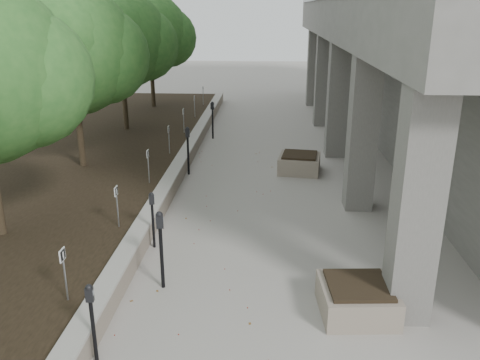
% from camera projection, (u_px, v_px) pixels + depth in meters
% --- Properties ---
extents(ground, '(90.00, 90.00, 0.00)m').
position_uv_depth(ground, '(203.00, 343.00, 7.93)').
color(ground, '#9C968F').
rests_on(ground, ground).
extents(retaining_wall, '(0.39, 26.00, 0.50)m').
position_uv_depth(retaining_wall, '(183.00, 162.00, 16.44)').
color(retaining_wall, gray).
rests_on(retaining_wall, ground).
extents(planting_bed, '(7.00, 26.00, 0.40)m').
position_uv_depth(planting_bed, '(74.00, 162.00, 16.66)').
color(planting_bed, '#2D2216').
rests_on(planting_bed, ground).
extents(crabapple_tree_3, '(4.60, 4.00, 5.44)m').
position_uv_depth(crabapple_tree_3, '(74.00, 78.00, 14.72)').
color(crabapple_tree_3, '#2A6024').
rests_on(crabapple_tree_3, planting_bed).
extents(crabapple_tree_4, '(4.60, 4.00, 5.44)m').
position_uv_depth(crabapple_tree_4, '(122.00, 61.00, 19.44)').
color(crabapple_tree_4, '#2A6024').
rests_on(crabapple_tree_4, planting_bed).
extents(crabapple_tree_5, '(4.60, 4.00, 5.44)m').
position_uv_depth(crabapple_tree_5, '(151.00, 51.00, 24.16)').
color(crabapple_tree_5, '#2A6024').
rests_on(crabapple_tree_5, planting_bed).
extents(parking_sign_2, '(0.04, 0.22, 0.96)m').
position_uv_depth(parking_sign_2, '(65.00, 275.00, 8.25)').
color(parking_sign_2, black).
rests_on(parking_sign_2, planting_bed).
extents(parking_sign_3, '(0.04, 0.22, 0.96)m').
position_uv_depth(parking_sign_3, '(117.00, 207.00, 11.08)').
color(parking_sign_3, black).
rests_on(parking_sign_3, planting_bed).
extents(parking_sign_4, '(0.04, 0.22, 0.96)m').
position_uv_depth(parking_sign_4, '(148.00, 166.00, 13.91)').
color(parking_sign_4, black).
rests_on(parking_sign_4, planting_bed).
extents(parking_sign_5, '(0.04, 0.22, 0.96)m').
position_uv_depth(parking_sign_5, '(169.00, 140.00, 16.74)').
color(parking_sign_5, black).
rests_on(parking_sign_5, planting_bed).
extents(parking_sign_6, '(0.04, 0.22, 0.96)m').
position_uv_depth(parking_sign_6, '(184.00, 121.00, 19.57)').
color(parking_sign_6, black).
rests_on(parking_sign_6, planting_bed).
extents(parking_sign_7, '(0.04, 0.22, 0.96)m').
position_uv_depth(parking_sign_7, '(195.00, 107.00, 22.40)').
color(parking_sign_7, black).
rests_on(parking_sign_7, planting_bed).
extents(parking_sign_8, '(0.04, 0.22, 0.96)m').
position_uv_depth(parking_sign_8, '(203.00, 95.00, 25.23)').
color(parking_sign_8, black).
rests_on(parking_sign_8, planting_bed).
extents(parking_meter_1, '(0.14, 0.11, 1.33)m').
position_uv_depth(parking_meter_1, '(93.00, 324.00, 7.32)').
color(parking_meter_1, black).
rests_on(parking_meter_1, ground).
extents(parking_meter_2, '(0.18, 0.14, 1.57)m').
position_uv_depth(parking_meter_2, '(161.00, 250.00, 9.29)').
color(parking_meter_2, black).
rests_on(parking_meter_2, ground).
extents(parking_meter_3, '(0.15, 0.13, 1.31)m').
position_uv_depth(parking_meter_3, '(153.00, 220.00, 10.92)').
color(parking_meter_3, black).
rests_on(parking_meter_3, ground).
extents(parking_meter_4, '(0.17, 0.14, 1.56)m').
position_uv_depth(parking_meter_4, '(188.00, 151.00, 15.78)').
color(parking_meter_4, black).
rests_on(parking_meter_4, ground).
extents(parking_meter_5, '(0.17, 0.14, 1.53)m').
position_uv_depth(parking_meter_5, '(213.00, 120.00, 20.18)').
color(parking_meter_5, black).
rests_on(parking_meter_5, ground).
extents(planter_front, '(1.34, 1.34, 0.59)m').
position_uv_depth(planter_front, '(357.00, 298.00, 8.64)').
color(planter_front, gray).
rests_on(planter_front, ground).
extents(planter_back, '(1.46, 1.46, 0.60)m').
position_uv_depth(planter_back, '(299.00, 163.00, 16.20)').
color(planter_back, gray).
rests_on(planter_back, ground).
extents(berry_scatter, '(3.30, 14.10, 0.02)m').
position_uv_depth(berry_scatter, '(224.00, 218.00, 12.65)').
color(berry_scatter, maroon).
rests_on(berry_scatter, ground).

